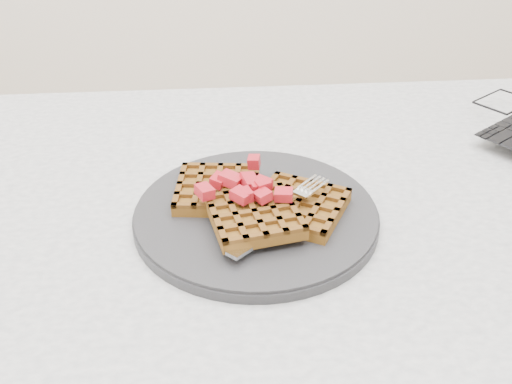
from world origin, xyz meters
TOP-DOWN VIEW (x-y plane):
  - table at (0.00, 0.00)m, footprint 1.20×0.80m
  - plate at (-0.09, -0.02)m, footprint 0.30×0.30m
  - waffles at (-0.09, -0.02)m, footprint 0.22×0.19m
  - strawberry_pile at (-0.09, -0.02)m, footprint 0.15×0.15m
  - fork at (-0.06, -0.05)m, footprint 0.14×0.15m

SIDE VIEW (x-z plane):
  - table at x=0.00m, z-range 0.26..1.01m
  - plate at x=-0.09m, z-range 0.75..0.77m
  - fork at x=-0.06m, z-range 0.77..0.78m
  - waffles at x=-0.09m, z-range 0.76..0.79m
  - strawberry_pile at x=-0.09m, z-range 0.79..0.82m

